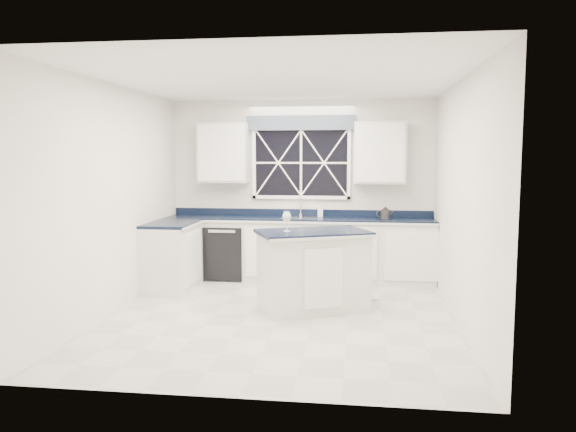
# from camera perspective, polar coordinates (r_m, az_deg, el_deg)

# --- Properties ---
(ground) EXTENTS (4.50, 4.50, 0.00)m
(ground) POSITION_cam_1_polar(r_m,az_deg,el_deg) (6.63, -0.75, -10.13)
(ground) COLOR beige
(ground) RESTS_ON ground
(back_wall) EXTENTS (4.00, 0.10, 2.70)m
(back_wall) POSITION_cam_1_polar(r_m,az_deg,el_deg) (8.61, 1.36, 2.76)
(back_wall) COLOR white
(back_wall) RESTS_ON ground
(base_cabinets) EXTENTS (3.99, 1.60, 0.90)m
(base_cabinets) POSITION_cam_1_polar(r_m,az_deg,el_deg) (8.30, -1.27, -3.62)
(base_cabinets) COLOR silver
(base_cabinets) RESTS_ON ground
(countertop) EXTENTS (3.98, 0.64, 0.04)m
(countertop) POSITION_cam_1_polar(r_m,az_deg,el_deg) (8.35, 1.14, -0.31)
(countertop) COLOR black
(countertop) RESTS_ON base_cabinets
(dishwasher) EXTENTS (0.60, 0.58, 0.82)m
(dishwasher) POSITION_cam_1_polar(r_m,az_deg,el_deg) (8.62, -6.18, -3.57)
(dishwasher) COLOR black
(dishwasher) RESTS_ON ground
(window) EXTENTS (1.65, 0.09, 1.26)m
(window) POSITION_cam_1_polar(r_m,az_deg,el_deg) (8.55, 1.34, 5.96)
(window) COLOR black
(window) RESTS_ON ground
(upper_cabinets) EXTENTS (3.10, 0.34, 0.90)m
(upper_cabinets) POSITION_cam_1_polar(r_m,az_deg,el_deg) (8.43, 1.25, 6.43)
(upper_cabinets) COLOR silver
(upper_cabinets) RESTS_ON ground
(faucet) EXTENTS (0.05, 0.20, 0.30)m
(faucet) POSITION_cam_1_polar(r_m,az_deg,el_deg) (8.53, 1.28, 1.03)
(faucet) COLOR silver
(faucet) RESTS_ON countertop
(island) EXTENTS (1.49, 1.23, 0.96)m
(island) POSITION_cam_1_polar(r_m,az_deg,el_deg) (6.82, 2.54, -5.50)
(island) COLOR silver
(island) RESTS_ON ground
(rug) EXTENTS (1.48, 1.06, 0.02)m
(rug) POSITION_cam_1_polar(r_m,az_deg,el_deg) (7.67, 3.42, -7.80)
(rug) COLOR #BCBCB7
(rug) RESTS_ON ground
(kettle) EXTENTS (0.25, 0.17, 0.18)m
(kettle) POSITION_cam_1_polar(r_m,az_deg,el_deg) (8.35, 9.83, 0.31)
(kettle) COLOR #2A2A2C
(kettle) RESTS_ON countertop
(wine_glass) EXTENTS (0.10, 0.10, 0.24)m
(wine_glass) POSITION_cam_1_polar(r_m,az_deg,el_deg) (6.64, -0.13, -0.16)
(wine_glass) COLOR silver
(wine_glass) RESTS_ON island
(soap_bottle) EXTENTS (0.08, 0.09, 0.18)m
(soap_bottle) POSITION_cam_1_polar(r_m,az_deg,el_deg) (8.49, 3.30, 0.52)
(soap_bottle) COLOR silver
(soap_bottle) RESTS_ON countertop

